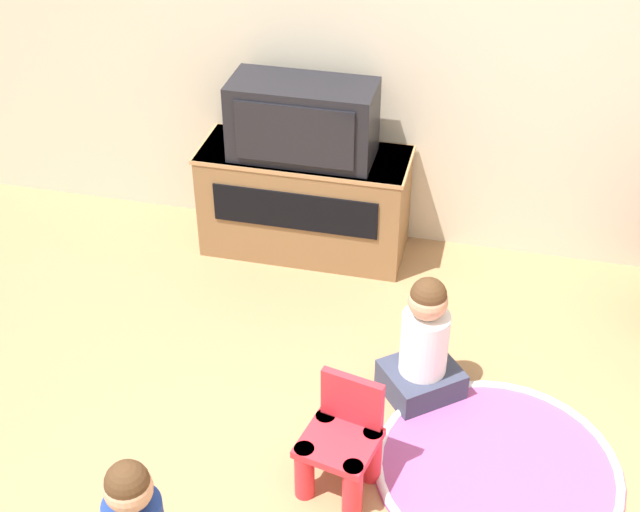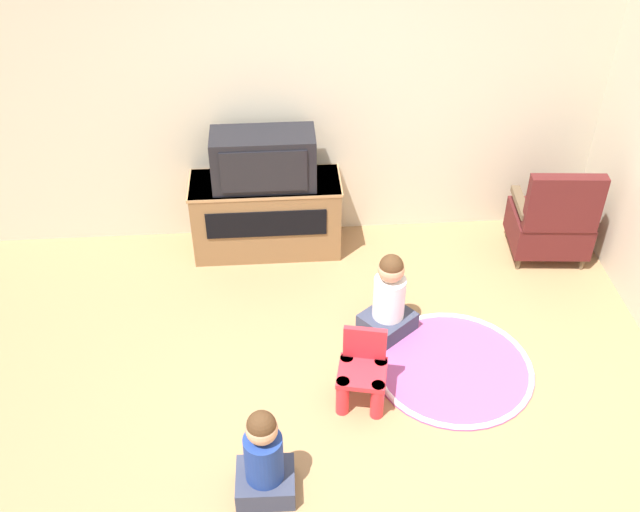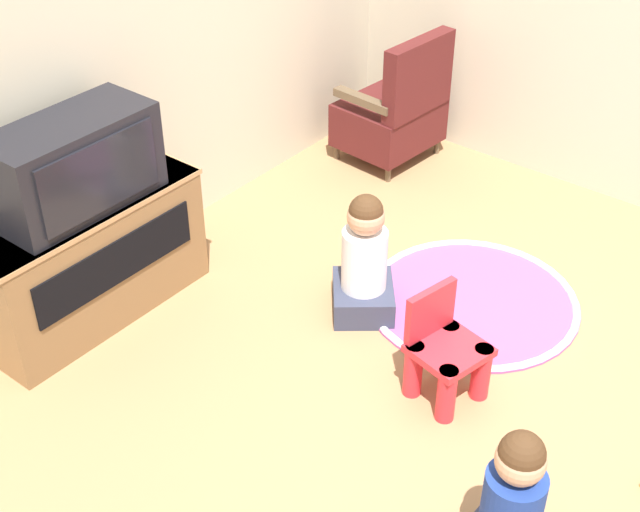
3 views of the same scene
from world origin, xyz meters
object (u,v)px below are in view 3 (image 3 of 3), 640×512
at_px(child_watching_center, 364,263).
at_px(tv_cabinet, 87,256).
at_px(television, 74,165).
at_px(child_watching_left, 511,511).
at_px(black_armchair, 395,111).
at_px(yellow_kid_chair, 445,356).

bearing_deg(child_watching_center, tv_cabinet, 89.39).
relative_size(television, child_watching_left, 1.19).
distance_m(television, black_armchair, 2.31).
bearing_deg(black_armchair, television, -1.67).
relative_size(television, black_armchair, 0.92).
bearing_deg(tv_cabinet, yellow_kid_chair, -71.06).
relative_size(black_armchair, child_watching_left, 1.30).
xyz_separation_m(tv_cabinet, television, (-0.00, -0.03, 0.52)).
bearing_deg(television, black_armchair, -6.31).
bearing_deg(child_watching_left, television, 90.00).
relative_size(yellow_kid_chair, child_watching_center, 0.77).
xyz_separation_m(child_watching_left, child_watching_center, (0.88, 1.28, 0.01)).
relative_size(yellow_kid_chair, child_watching_left, 0.79).
xyz_separation_m(tv_cabinet, child_watching_left, (-0.05, -2.34, -0.04)).
height_order(tv_cabinet, black_armchair, black_armchair).
height_order(tv_cabinet, child_watching_left, child_watching_left).
bearing_deg(yellow_kid_chair, child_watching_center, 79.99).
height_order(yellow_kid_chair, child_watching_center, child_watching_center).
xyz_separation_m(black_armchair, child_watching_center, (-1.40, -0.78, -0.04)).
relative_size(television, yellow_kid_chair, 1.52).
distance_m(television, child_watching_left, 2.38).
relative_size(tv_cabinet, child_watching_center, 1.76).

